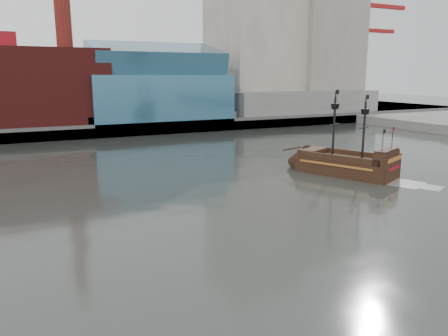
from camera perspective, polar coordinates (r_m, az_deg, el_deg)
ground at (r=32.60m, az=12.20°, el=-9.90°), size 400.00×400.00×0.00m
promenade_far at (r=117.68m, az=-16.52°, el=6.22°), size 220.00×60.00×2.00m
seawall at (r=88.83m, az=-13.34°, el=4.82°), size 220.00×1.00×2.60m
skyline at (r=111.55m, az=-13.84°, el=18.20°), size 149.00×45.00×62.00m
crane_a at (r=143.97m, az=17.48°, el=14.38°), size 22.50×4.00×32.25m
crane_b at (r=157.70m, az=17.47°, el=12.84°), size 19.10×4.00×26.25m
pirate_ship at (r=55.62m, az=15.81°, el=0.17°), size 9.97×15.24×11.03m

